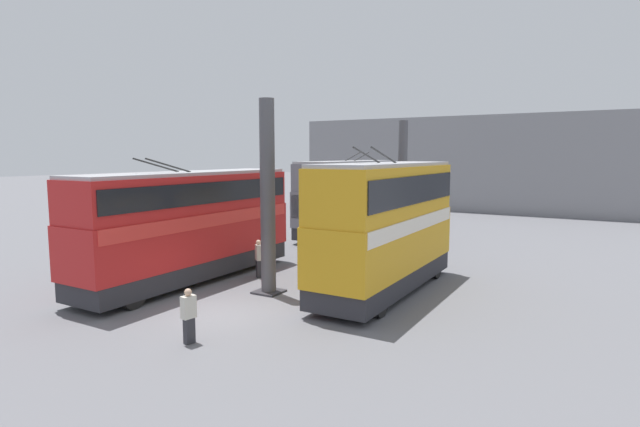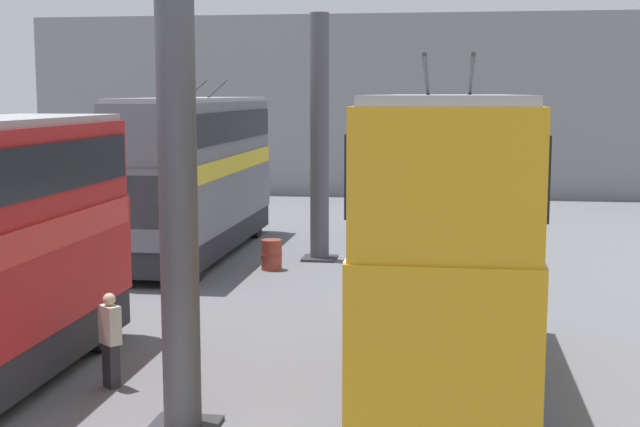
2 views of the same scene
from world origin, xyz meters
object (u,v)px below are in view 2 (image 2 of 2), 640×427
object	(u,v)px
bus_left_far	(446,226)
oil_drum	(272,255)
bus_right_far	(197,166)
person_by_right_row	(110,338)

from	to	relation	value
bus_left_far	oil_drum	world-z (taller)	bus_left_far
bus_right_far	person_by_right_row	world-z (taller)	bus_right_far
bus_right_far	bus_left_far	bearing A→B (deg)	-146.89
person_by_right_row	bus_right_far	bearing A→B (deg)	-131.54
bus_left_far	person_by_right_row	distance (m)	6.29
person_by_right_row	oil_drum	size ratio (longest dim) A/B	1.89
bus_right_far	person_by_right_row	bearing A→B (deg)	-170.68
bus_left_far	bus_right_far	distance (m)	14.74
bus_left_far	person_by_right_row	world-z (taller)	bus_left_far
bus_right_far	oil_drum	xyz separation A→B (m)	(-2.05, -2.85, -2.46)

